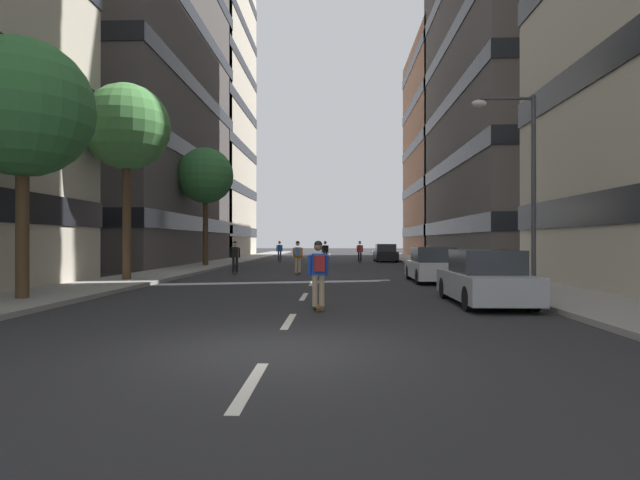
{
  "coord_description": "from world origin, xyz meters",
  "views": [
    {
      "loc": [
        1.08,
        -8.23,
        1.77
      ],
      "look_at": [
        0.0,
        22.76,
        1.83
      ],
      "focal_mm": 28.74,
      "sensor_mm": 36.0,
      "label": 1
    }
  ],
  "objects_px": {
    "street_tree_mid": "(206,176)",
    "skater_3": "(298,255)",
    "skater_2": "(235,256)",
    "street_tree_near": "(22,109)",
    "skater_5": "(360,251)",
    "parked_car_far": "(385,254)",
    "parked_car_near": "(432,266)",
    "street_tree_far": "(127,128)",
    "skater_0": "(279,250)",
    "skater_1": "(325,251)",
    "parked_car_mid": "(485,279)",
    "streetlamp_right": "(522,170)",
    "skater_4": "(318,270)"
  },
  "relations": [
    {
      "from": "street_tree_mid",
      "to": "skater_3",
      "type": "height_order",
      "value": "street_tree_mid"
    },
    {
      "from": "skater_2",
      "to": "skater_3",
      "type": "height_order",
      "value": "same"
    },
    {
      "from": "street_tree_near",
      "to": "skater_5",
      "type": "height_order",
      "value": "street_tree_near"
    },
    {
      "from": "parked_car_far",
      "to": "parked_car_near",
      "type": "bearing_deg",
      "value": -90.0
    },
    {
      "from": "street_tree_far",
      "to": "skater_0",
      "type": "distance_m",
      "value": 23.39
    },
    {
      "from": "street_tree_mid",
      "to": "skater_1",
      "type": "distance_m",
      "value": 10.91
    },
    {
      "from": "street_tree_mid",
      "to": "skater_2",
      "type": "xyz_separation_m",
      "value": [
        3.48,
        -7.17,
        -5.22
      ]
    },
    {
      "from": "parked_car_mid",
      "to": "skater_5",
      "type": "xyz_separation_m",
      "value": [
        -2.26,
        28.04,
        0.29
      ]
    },
    {
      "from": "parked_car_near",
      "to": "streetlamp_right",
      "type": "distance_m",
      "value": 6.36
    },
    {
      "from": "parked_car_mid",
      "to": "skater_5",
      "type": "bearing_deg",
      "value": 94.61
    },
    {
      "from": "parked_car_near",
      "to": "skater_4",
      "type": "height_order",
      "value": "skater_4"
    },
    {
      "from": "skater_0",
      "to": "parked_car_far",
      "type": "bearing_deg",
      "value": 0.56
    },
    {
      "from": "parked_car_mid",
      "to": "parked_car_far",
      "type": "xyz_separation_m",
      "value": [
        0.0,
        29.6,
        0.0
      ]
    },
    {
      "from": "parked_car_far",
      "to": "parked_car_mid",
      "type": "bearing_deg",
      "value": -90.0
    },
    {
      "from": "street_tree_far",
      "to": "streetlamp_right",
      "type": "relative_size",
      "value": 1.28
    },
    {
      "from": "parked_car_mid",
      "to": "skater_1",
      "type": "xyz_separation_m",
      "value": [
        -5.06,
        25.37,
        0.29
      ]
    },
    {
      "from": "parked_car_near",
      "to": "skater_3",
      "type": "bearing_deg",
      "value": 142.01
    },
    {
      "from": "skater_3",
      "to": "skater_2",
      "type": "bearing_deg",
      "value": 175.45
    },
    {
      "from": "streetlamp_right",
      "to": "skater_2",
      "type": "relative_size",
      "value": 3.65
    },
    {
      "from": "parked_car_near",
      "to": "skater_4",
      "type": "bearing_deg",
      "value": -116.61
    },
    {
      "from": "parked_car_near",
      "to": "skater_3",
      "type": "relative_size",
      "value": 2.47
    },
    {
      "from": "parked_car_far",
      "to": "street_tree_mid",
      "type": "bearing_deg",
      "value": -144.27
    },
    {
      "from": "skater_0",
      "to": "street_tree_mid",
      "type": "bearing_deg",
      "value": -113.18
    },
    {
      "from": "parked_car_far",
      "to": "skater_0",
      "type": "xyz_separation_m",
      "value": [
        -9.11,
        -0.09,
        0.29
      ]
    },
    {
      "from": "skater_2",
      "to": "skater_4",
      "type": "bearing_deg",
      "value": -70.57
    },
    {
      "from": "street_tree_far",
      "to": "skater_3",
      "type": "height_order",
      "value": "street_tree_far"
    },
    {
      "from": "parked_car_near",
      "to": "parked_car_mid",
      "type": "height_order",
      "value": "same"
    },
    {
      "from": "skater_5",
      "to": "street_tree_mid",
      "type": "bearing_deg",
      "value": -144.02
    },
    {
      "from": "parked_car_near",
      "to": "skater_0",
      "type": "distance_m",
      "value": 23.48
    },
    {
      "from": "skater_2",
      "to": "skater_3",
      "type": "bearing_deg",
      "value": -4.55
    },
    {
      "from": "parked_car_near",
      "to": "skater_5",
      "type": "xyz_separation_m",
      "value": [
        -2.26,
        20.17,
        0.29
      ]
    },
    {
      "from": "street_tree_near",
      "to": "skater_0",
      "type": "bearing_deg",
      "value": 82.3
    },
    {
      "from": "skater_3",
      "to": "skater_4",
      "type": "distance_m",
      "value": 14.11
    },
    {
      "from": "parked_car_near",
      "to": "street_tree_far",
      "type": "distance_m",
      "value": 14.39
    },
    {
      "from": "parked_car_far",
      "to": "skater_2",
      "type": "height_order",
      "value": "skater_2"
    },
    {
      "from": "skater_2",
      "to": "skater_4",
      "type": "height_order",
      "value": "same"
    },
    {
      "from": "skater_3",
      "to": "skater_5",
      "type": "height_order",
      "value": "same"
    },
    {
      "from": "skater_0",
      "to": "skater_1",
      "type": "height_order",
      "value": "same"
    },
    {
      "from": "parked_car_mid",
      "to": "skater_2",
      "type": "distance_m",
      "value": 16.18
    },
    {
      "from": "parked_car_far",
      "to": "skater_5",
      "type": "relative_size",
      "value": 2.47
    },
    {
      "from": "parked_car_mid",
      "to": "skater_0",
      "type": "height_order",
      "value": "skater_0"
    },
    {
      "from": "street_tree_far",
      "to": "skater_2",
      "type": "relative_size",
      "value": 4.69
    },
    {
      "from": "parked_car_mid",
      "to": "skater_0",
      "type": "xyz_separation_m",
      "value": [
        -9.11,
        29.51,
        0.29
      ]
    },
    {
      "from": "street_tree_far",
      "to": "skater_1",
      "type": "distance_m",
      "value": 20.69
    },
    {
      "from": "skater_5",
      "to": "street_tree_near",
      "type": "bearing_deg",
      "value": -111.09
    },
    {
      "from": "parked_car_mid",
      "to": "street_tree_far",
      "type": "relative_size",
      "value": 0.53
    },
    {
      "from": "parked_car_mid",
      "to": "street_tree_mid",
      "type": "relative_size",
      "value": 0.55
    },
    {
      "from": "street_tree_near",
      "to": "skater_4",
      "type": "xyz_separation_m",
      "value": [
        8.52,
        -1.21,
        -4.54
      ]
    },
    {
      "from": "skater_2",
      "to": "parked_car_near",
      "type": "bearing_deg",
      "value": -28.06
    },
    {
      "from": "street_tree_mid",
      "to": "skater_0",
      "type": "relative_size",
      "value": 4.5
    }
  ]
}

